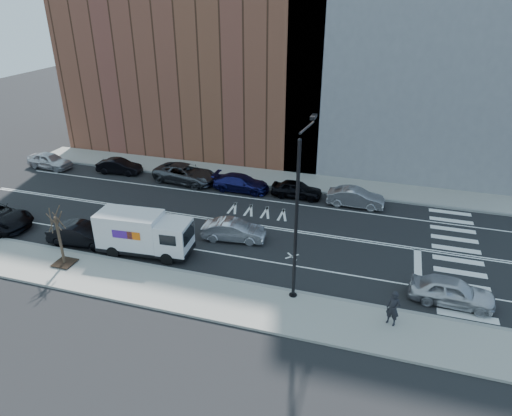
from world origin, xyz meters
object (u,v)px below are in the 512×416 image
Objects in this scene: far_parked_a at (50,160)px; near_parked_front at (452,291)px; fedex_van at (144,233)px; far_parked_b at (119,166)px; driving_sedan at (234,230)px; pedestrian at (393,308)px.

near_parked_front reaches higher than far_parked_a.
fedex_van is at bearing 93.41° from near_parked_front.
far_parked_a is 1.08× the size of far_parked_b.
far_parked_b is 16.33m from driving_sedan.
pedestrian is at bearing -14.08° from fedex_van.
driving_sedan reaches higher than far_parked_b.
near_parked_front is (18.24, 0.25, -0.69)m from fedex_van.
pedestrian is (-2.97, -2.89, 0.35)m from near_parked_front.
pedestrian is at bearing 136.78° from near_parked_front.
near_parked_front is (34.38, -10.68, 0.01)m from far_parked_a.
driving_sedan is at bearing 171.75° from pedestrian.
far_parked_b is (-9.19, 11.65, -0.78)m from fedex_van.
pedestrian is (15.26, -2.64, -0.35)m from fedex_van.
pedestrian is at bearing -126.63° from driving_sedan.
far_parked_b is at bearing 124.02° from fedex_van.
near_parked_front is at bearing -101.90° from far_parked_a.
far_parked_b is 0.92× the size of near_parked_front.
pedestrian is (24.45, -14.29, 0.43)m from far_parked_b.
far_parked_a is at bearing 177.88° from pedestrian.
far_parked_b is at bearing 170.94° from pedestrian.
far_parked_a is 0.99× the size of near_parked_front.
far_parked_b is at bearing -78.70° from far_parked_a.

